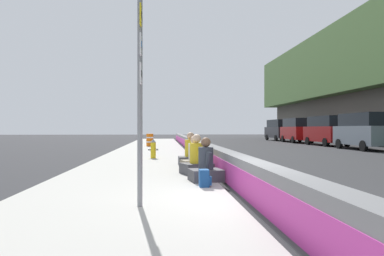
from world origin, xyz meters
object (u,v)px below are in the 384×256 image
at_px(seated_person_foreground, 206,167).
at_px(route_sign_post, 140,86).
at_px(seated_person_rear, 194,159).
at_px(seated_person_far, 191,155).
at_px(parked_car_farther, 279,130).
at_px(parked_car_midline, 327,130).
at_px(backpack, 204,178).
at_px(seated_person_middle, 197,161).
at_px(parked_car_fourth, 364,130).
at_px(fire_hydrant, 153,148).
at_px(construction_barrel, 150,140).
at_px(parked_car_far, 297,130).

bearing_deg(seated_person_foreground, route_sign_post, 152.29).
xyz_separation_m(seated_person_rear, seated_person_far, (1.17, 0.03, 0.03)).
bearing_deg(route_sign_post, seated_person_rear, -14.43).
relative_size(seated_person_far, parked_car_farther, 0.24).
bearing_deg(parked_car_farther, parked_car_midline, -179.99).
height_order(route_sign_post, seated_person_far, route_sign_post).
xyz_separation_m(seated_person_foreground, seated_person_far, (3.87, 0.10, 0.03)).
xyz_separation_m(backpack, parked_car_farther, (34.07, -13.15, 1.02)).
bearing_deg(parked_car_midline, seated_person_foreground, 147.60).
relative_size(seated_person_middle, parked_car_midline, 0.23).
xyz_separation_m(backpack, parked_car_fourth, (15.33, -12.94, 1.02)).
distance_m(fire_hydrant, construction_barrel, 10.92).
height_order(seated_person_middle, parked_car_midline, parked_car_midline).
relative_size(fire_hydrant, parked_car_fourth, 0.17).
relative_size(seated_person_middle, backpack, 2.96).
distance_m(backpack, parked_car_farther, 36.53).
distance_m(route_sign_post, seated_person_rear, 5.98).
height_order(seated_person_rear, seated_person_far, seated_person_far).
height_order(route_sign_post, seated_person_rear, route_sign_post).
height_order(seated_person_rear, parked_car_fourth, parked_car_fourth).
height_order(seated_person_rear, backpack, seated_person_rear).
bearing_deg(route_sign_post, parked_car_farther, -21.93).
distance_m(seated_person_middle, construction_barrel, 16.74).
height_order(route_sign_post, parked_car_midline, route_sign_post).
relative_size(seated_person_far, backpack, 3.04).
bearing_deg(backpack, seated_person_foreground, -9.01).
bearing_deg(route_sign_post, seated_person_foreground, -27.71).
xyz_separation_m(seated_person_foreground, backpack, (-0.87, 0.14, -0.16)).
bearing_deg(construction_barrel, parked_car_farther, -45.01).
height_order(construction_barrel, parked_car_far, parked_car_far).
xyz_separation_m(seated_person_middle, construction_barrel, (16.62, 2.01, 0.11)).
relative_size(parked_car_fourth, parked_car_midline, 0.99).
relative_size(seated_person_middle, parked_car_far, 0.23).
xyz_separation_m(seated_person_foreground, parked_car_farther, (33.20, -13.02, 0.86)).
bearing_deg(seated_person_middle, seated_person_rear, -1.48).
distance_m(seated_person_rear, construction_barrel, 15.52).
xyz_separation_m(route_sign_post, seated_person_middle, (4.30, -1.39, -1.72)).
xyz_separation_m(seated_person_far, parked_car_farther, (29.33, -13.11, 0.83)).
bearing_deg(parked_car_far, seated_person_far, 150.77).
height_order(route_sign_post, parked_car_far, route_sign_post).
relative_size(route_sign_post, parked_car_midline, 0.70).
height_order(seated_person_far, construction_barrel, seated_person_far).
xyz_separation_m(route_sign_post, parked_car_farther, (36.04, -14.51, -0.88)).
xyz_separation_m(route_sign_post, construction_barrel, (20.92, 0.61, -1.61)).
distance_m(backpack, parked_car_midline, 25.13).
bearing_deg(seated_person_rear, construction_barrel, 7.55).
bearing_deg(parked_car_farther, parked_car_fourth, 179.33).
bearing_deg(parked_car_far, route_sign_post, 154.32).
xyz_separation_m(seated_person_middle, parked_car_fourth, (13.00, -12.90, 0.84)).
bearing_deg(parked_car_farther, seated_person_foreground, 158.59).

